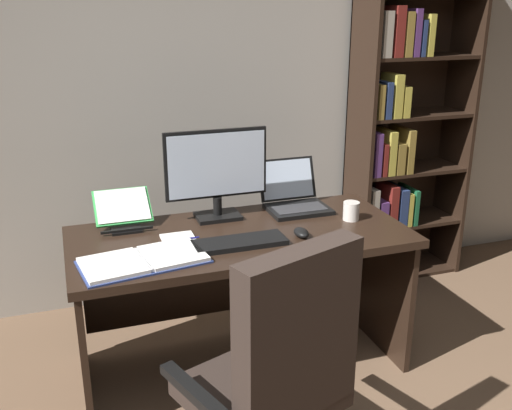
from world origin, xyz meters
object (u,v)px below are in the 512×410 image
Objects in this scene: notepad at (180,241)px; pen at (184,239)px; laptop at (294,199)px; reading_stand_with_book at (123,210)px; monitor at (217,174)px; bookshelf at (399,125)px; open_binder at (144,260)px; office_chair at (275,392)px; desk at (236,265)px; keyboard at (240,243)px; coffee_mug at (351,211)px; computer_mouse at (301,233)px.

pen is at bearing 0.00° from notepad.
reading_stand_with_book is at bearing 177.39° from laptop.
monitor is 0.41m from pen.
pen is at bearing -52.72° from reading_stand_with_book.
bookshelf is 3.92× the size of open_binder.
open_binder is at bearing -138.60° from notepad.
desk is at bearing 62.26° from office_chair.
keyboard is at bearing -90.00° from monitor.
pen is 0.85m from coffee_mug.
pen is (-0.23, -0.26, -0.22)m from monitor.
monitor is 0.52m from computer_mouse.
monitor is at bearing 35.47° from open_binder.
reading_stand_with_book is at bearing 157.28° from desk.
keyboard is at bearing 180.00° from computer_mouse.
desk is 0.63m from coffee_mug.
desk is at bearing -153.43° from bookshelf.
desk is 1.55× the size of office_chair.
coffee_mug is (1.08, -0.29, -0.03)m from reading_stand_with_book.
monitor is at bearing 105.65° from desk.
monitor is at bearing 128.86° from computer_mouse.
coffee_mug is (0.20, -0.25, -0.01)m from laptop.
bookshelf reaches higher than keyboard.
pen is (-0.15, 0.78, 0.31)m from office_chair.
coffee_mug is at bearing -15.20° from reading_stand_with_book.
office_chair reaches higher than open_binder.
notepad is (-0.25, -0.26, -0.23)m from monitor.
reading_stand_with_book is (-1.79, -0.43, -0.22)m from bookshelf.
desk is 2.87× the size of open_binder.
coffee_mug is (0.58, -0.08, 0.24)m from desk.
laptop is (-0.91, -0.47, -0.25)m from bookshelf.
notepad is at bearing -179.30° from coffee_mug.
monitor is at bearing -178.88° from laptop.
notepad is 0.02m from pen.
notepad is at bearing 180.00° from pen.
bookshelf is 1.05m from laptop.
laptop is at bearing 128.25° from coffee_mug.
monitor reaches higher than reading_stand_with_book.
bookshelf is at bearing 26.57° from desk.
monitor reaches higher than open_binder.
open_binder is at bearing -153.37° from laptop.
desk is 0.40m from computer_mouse.
reading_stand_with_book is 1.29× the size of notepad.
reading_stand_with_book is at bearing 151.00° from computer_mouse.
laptop is at bearing 17.99° from open_binder.
monitor is 4.95× the size of computer_mouse.
desk is 7.57× the size of notepad.
laptop is at bearing 41.98° from keyboard.
coffee_mug is at bearing -21.51° from monitor.
computer_mouse is 0.74m from open_binder.
computer_mouse is 0.19× the size of open_binder.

